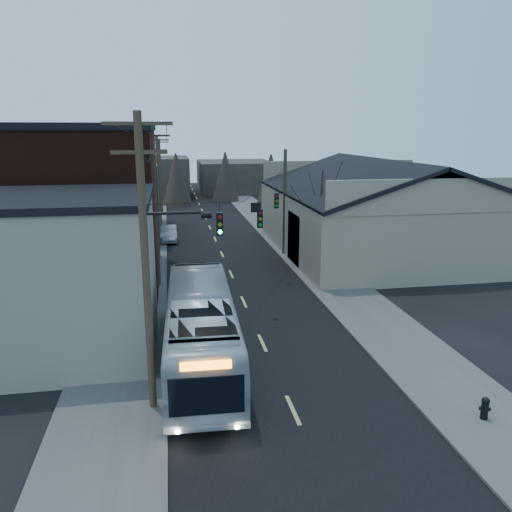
{
  "coord_description": "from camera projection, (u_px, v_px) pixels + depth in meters",
  "views": [
    {
      "loc": [
        -4.12,
        -13.75,
        9.86
      ],
      "look_at": [
        0.6,
        13.2,
        3.0
      ],
      "focal_mm": 35.0,
      "sensor_mm": 36.0,
      "label": 1
    }
  ],
  "objects": [
    {
      "name": "ground",
      "position": [
        308.0,
        443.0,
        16.22
      ],
      "size": [
        160.0,
        160.0,
        0.0
      ],
      "primitive_type": "plane",
      "color": "black",
      "rests_on": "ground"
    },
    {
      "name": "road_surface",
      "position": [
        217.0,
        244.0,
        44.88
      ],
      "size": [
        9.0,
        110.0,
        0.02
      ],
      "primitive_type": "cube",
      "color": "black",
      "rests_on": "ground"
    },
    {
      "name": "sidewalk_left",
      "position": [
        144.0,
        246.0,
        43.78
      ],
      "size": [
        4.0,
        110.0,
        0.12
      ],
      "primitive_type": "cube",
      "color": "#474744",
      "rests_on": "ground"
    },
    {
      "name": "sidewalk_right",
      "position": [
        288.0,
        241.0,
        45.96
      ],
      "size": [
        4.0,
        110.0,
        0.12
      ],
      "primitive_type": "cube",
      "color": "#474744",
      "rests_on": "ground"
    },
    {
      "name": "building_clapboard",
      "position": [
        63.0,
        276.0,
        22.46
      ],
      "size": [
        8.0,
        8.0,
        7.0
      ],
      "primitive_type": "cube",
      "color": "gray",
      "rests_on": "ground"
    },
    {
      "name": "building_brick",
      "position": [
        78.0,
        208.0,
        32.44
      ],
      "size": [
        10.0,
        12.0,
        10.0
      ],
      "primitive_type": "cube",
      "color": "black",
      "rests_on": "ground"
    },
    {
      "name": "building_left_far",
      "position": [
        113.0,
        199.0,
        48.17
      ],
      "size": [
        9.0,
        14.0,
        7.0
      ],
      "primitive_type": "cube",
      "color": "#2F2925",
      "rests_on": "ground"
    },
    {
      "name": "warehouse",
      "position": [
        378.0,
        219.0,
        41.63
      ],
      "size": [
        16.16,
        20.6,
        7.73
      ],
      "color": "#7E715B",
      "rests_on": "ground"
    },
    {
      "name": "building_far_left",
      "position": [
        156.0,
        177.0,
        76.59
      ],
      "size": [
        10.0,
        12.0,
        6.0
      ],
      "primitive_type": "cube",
      "color": "#2F2925",
      "rests_on": "ground"
    },
    {
      "name": "building_far_right",
      "position": [
        235.0,
        176.0,
        83.66
      ],
      "size": [
        12.0,
        14.0,
        5.0
      ],
      "primitive_type": "cube",
      "color": "#2F2925",
      "rests_on": "ground"
    },
    {
      "name": "bare_tree",
      "position": [
        321.0,
        222.0,
        35.54
      ],
      "size": [
        0.4,
        0.4,
        7.2
      ],
      "primitive_type": "cone",
      "color": "black",
      "rests_on": "ground"
    },
    {
      "name": "utility_lines",
      "position": [
        182.0,
        198.0,
        37.56
      ],
      "size": [
        11.24,
        45.28,
        10.5
      ],
      "color": "#382B1E",
      "rests_on": "ground"
    },
    {
      "name": "bus",
      "position": [
        201.0,
        327.0,
        21.46
      ],
      "size": [
        3.21,
        12.02,
        3.32
      ],
      "primitive_type": "imported",
      "rotation": [
        0.0,
        0.0,
        3.11
      ],
      "color": "#B5BBC2",
      "rests_on": "ground"
    },
    {
      "name": "parked_car",
      "position": [
        168.0,
        234.0,
        45.93
      ],
      "size": [
        1.54,
        4.26,
        1.4
      ],
      "primitive_type": "imported",
      "rotation": [
        0.0,
        0.0,
        0.01
      ],
      "color": "#999BA0",
      "rests_on": "ground"
    },
    {
      "name": "fire_hydrant",
      "position": [
        485.0,
        407.0,
        17.3
      ],
      "size": [
        0.4,
        0.28,
        0.82
      ],
      "rotation": [
        0.0,
        0.0,
        -0.41
      ],
      "color": "black",
      "rests_on": "sidewalk_right"
    }
  ]
}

